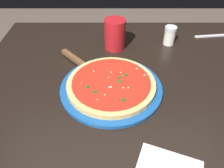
{
  "coord_description": "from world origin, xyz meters",
  "views": [
    {
      "loc": [
        -0.04,
        -0.52,
        1.2
      ],
      "look_at": [
        -0.05,
        -0.02,
        0.77
      ],
      "focal_mm": 35.08,
      "sensor_mm": 36.0,
      "label": 1
    }
  ],
  "objects_px": {
    "pizza": "(112,84)",
    "fork": "(220,36)",
    "serving_plate": "(112,88)",
    "pizza_server": "(81,63)",
    "parmesan_shaker": "(171,36)",
    "cup_tall_drink": "(116,34)"
  },
  "relations": [
    {
      "from": "serving_plate",
      "to": "parmesan_shaker",
      "type": "distance_m",
      "value": 0.36
    },
    {
      "from": "serving_plate",
      "to": "parmesan_shaker",
      "type": "relative_size",
      "value": 4.25
    },
    {
      "from": "serving_plate",
      "to": "cup_tall_drink",
      "type": "bearing_deg",
      "value": 86.87
    },
    {
      "from": "pizza_server",
      "to": "cup_tall_drink",
      "type": "relative_size",
      "value": 1.65
    },
    {
      "from": "pizza_server",
      "to": "cup_tall_drink",
      "type": "xyz_separation_m",
      "value": [
        0.12,
        0.13,
        0.04
      ]
    },
    {
      "from": "pizza",
      "to": "fork",
      "type": "relative_size",
      "value": 1.46
    },
    {
      "from": "cup_tall_drink",
      "to": "parmesan_shaker",
      "type": "bearing_deg",
      "value": 7.45
    },
    {
      "from": "pizza",
      "to": "fork",
      "type": "xyz_separation_m",
      "value": [
        0.46,
        0.34,
        -0.02
      ]
    },
    {
      "from": "pizza_server",
      "to": "parmesan_shaker",
      "type": "distance_m",
      "value": 0.37
    },
    {
      "from": "pizza",
      "to": "cup_tall_drink",
      "type": "xyz_separation_m",
      "value": [
        0.01,
        0.25,
        0.04
      ]
    },
    {
      "from": "pizza_server",
      "to": "parmesan_shaker",
      "type": "height_order",
      "value": "parmesan_shaker"
    },
    {
      "from": "cup_tall_drink",
      "to": "fork",
      "type": "bearing_deg",
      "value": 11.93
    },
    {
      "from": "pizza",
      "to": "fork",
      "type": "distance_m",
      "value": 0.57
    },
    {
      "from": "serving_plate",
      "to": "pizza",
      "type": "distance_m",
      "value": 0.02
    },
    {
      "from": "serving_plate",
      "to": "parmesan_shaker",
      "type": "bearing_deg",
      "value": 49.92
    },
    {
      "from": "pizza_server",
      "to": "cup_tall_drink",
      "type": "bearing_deg",
      "value": 47.74
    },
    {
      "from": "serving_plate",
      "to": "fork",
      "type": "distance_m",
      "value": 0.57
    },
    {
      "from": "pizza_server",
      "to": "fork",
      "type": "relative_size",
      "value": 1.02
    },
    {
      "from": "cup_tall_drink",
      "to": "fork",
      "type": "relative_size",
      "value": 0.62
    },
    {
      "from": "pizza_server",
      "to": "serving_plate",
      "type": "bearing_deg",
      "value": -47.0
    },
    {
      "from": "pizza",
      "to": "cup_tall_drink",
      "type": "distance_m",
      "value": 0.25
    },
    {
      "from": "serving_plate",
      "to": "pizza",
      "type": "relative_size",
      "value": 1.16
    }
  ]
}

